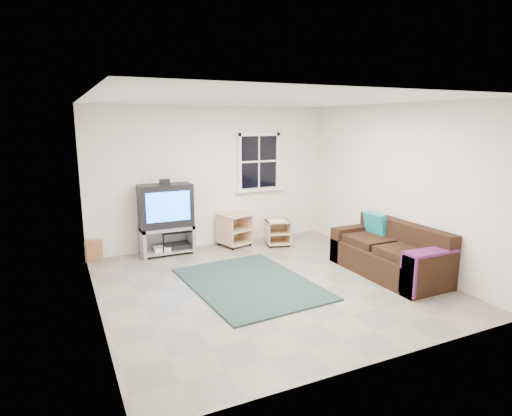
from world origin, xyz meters
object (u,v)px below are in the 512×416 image
tv_unit (166,213)px  side_table_left (233,228)px  av_rack (176,225)px  side_table_right (277,230)px  sofa (390,255)px

tv_unit → side_table_left: 1.34m
av_rack → side_table_left: (1.10, -0.00, -0.19)m
side_table_right → sofa: 2.30m
tv_unit → sofa: (2.85, -2.48, -0.43)m
side_table_left → side_table_right: size_ratio=1.21×
tv_unit → av_rack: 0.29m
tv_unit → av_rack: tv_unit is taller
tv_unit → side_table_left: (1.27, 0.01, -0.41)m
tv_unit → side_table_right: size_ratio=2.56×
tv_unit → av_rack: (0.17, 0.02, -0.23)m
av_rack → side_table_left: size_ratio=1.84×
side_table_right → sofa: sofa is taller
sofa → side_table_left: bearing=122.4°
sofa → tv_unit: bearing=139.0°
tv_unit → side_table_right: bearing=-9.1°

